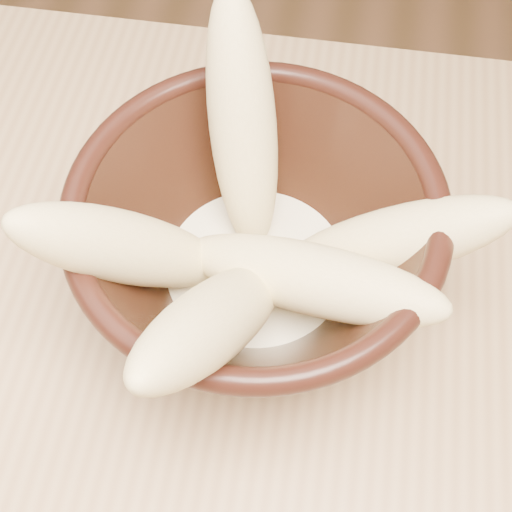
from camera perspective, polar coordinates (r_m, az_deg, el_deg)
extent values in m
cylinder|color=black|center=(0.50, 0.00, -3.11)|extent=(0.10, 0.10, 0.01)
cylinder|color=black|center=(0.48, 0.00, -1.86)|extent=(0.10, 0.10, 0.01)
torus|color=black|center=(0.41, 0.00, 3.92)|extent=(0.23, 0.23, 0.02)
cylinder|color=#FFF5CD|center=(0.47, 0.00, -1.22)|extent=(0.13, 0.13, 0.02)
ellipsoid|color=#E3CD86|center=(0.44, -1.05, 10.40)|extent=(0.08, 0.13, 0.17)
ellipsoid|color=#E3CD86|center=(0.41, -10.21, 0.64)|extent=(0.14, 0.11, 0.15)
ellipsoid|color=#E3CD86|center=(0.43, 10.69, 1.10)|extent=(0.15, 0.05, 0.12)
ellipsoid|color=#E3CD86|center=(0.41, 4.08, -1.75)|extent=(0.18, 0.09, 0.09)
ellipsoid|color=#E3CD86|center=(0.38, -3.13, -5.04)|extent=(0.09, 0.17, 0.17)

